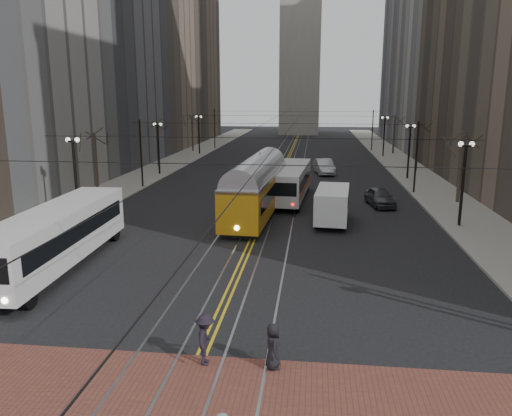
% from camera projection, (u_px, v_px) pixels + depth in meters
% --- Properties ---
extents(ground, '(260.00, 260.00, 0.00)m').
position_uv_depth(ground, '(208.00, 342.00, 18.31)').
color(ground, black).
rests_on(ground, ground).
extents(sidewalk_left, '(5.00, 140.00, 0.15)m').
position_uv_depth(sidewalk_left, '(166.00, 166.00, 63.59)').
color(sidewalk_left, gray).
rests_on(sidewalk_left, ground).
extents(sidewalk_right, '(5.00, 140.00, 0.15)m').
position_uv_depth(sidewalk_right, '(408.00, 170.00, 60.18)').
color(sidewalk_right, gray).
rests_on(sidewalk_right, ground).
extents(crosswalk_band, '(25.00, 6.00, 0.01)m').
position_uv_depth(crosswalk_band, '(178.00, 408.00, 14.43)').
color(crosswalk_band, brown).
rests_on(crosswalk_band, ground).
extents(streetcar_rails, '(4.80, 130.00, 0.02)m').
position_uv_depth(streetcar_rails, '(284.00, 168.00, 61.90)').
color(streetcar_rails, gray).
rests_on(streetcar_rails, ground).
extents(centre_lines, '(0.42, 130.00, 0.01)m').
position_uv_depth(centre_lines, '(284.00, 168.00, 61.90)').
color(centre_lines, gold).
rests_on(centre_lines, ground).
extents(building_left_mid, '(16.00, 20.00, 34.00)m').
position_uv_depth(building_left_mid, '(81.00, 28.00, 62.01)').
color(building_left_mid, slate).
rests_on(building_left_mid, ground).
extents(building_left_far, '(16.00, 20.00, 40.00)m').
position_uv_depth(building_left_far, '(171.00, 38.00, 100.09)').
color(building_left_far, brown).
rests_on(building_left_far, ground).
extents(building_right_mid, '(16.00, 20.00, 34.00)m').
position_uv_depth(building_right_mid, '(512.00, 21.00, 56.21)').
color(building_right_mid, brown).
rests_on(building_right_mid, ground).
extents(building_right_far, '(16.00, 20.00, 40.00)m').
position_uv_depth(building_right_far, '(433.00, 35.00, 94.30)').
color(building_right_far, slate).
rests_on(building_right_far, ground).
extents(lamp_posts, '(27.60, 57.20, 5.60)m').
position_uv_depth(lamp_posts, '(273.00, 163.00, 45.54)').
color(lamp_posts, black).
rests_on(lamp_posts, ground).
extents(street_trees, '(31.68, 53.28, 5.60)m').
position_uv_depth(street_trees, '(278.00, 155.00, 51.83)').
color(street_trees, '#382D23').
rests_on(street_trees, ground).
extents(trolley_wires, '(25.96, 120.00, 6.60)m').
position_uv_depth(trolley_wires, '(278.00, 146.00, 51.22)').
color(trolley_wires, black).
rests_on(trolley_wires, ground).
extents(transit_bus, '(3.06, 12.67, 3.15)m').
position_uv_depth(transit_bus, '(57.00, 239.00, 25.85)').
color(transit_bus, white).
rests_on(transit_bus, ground).
extents(streetcar, '(3.47, 14.60, 3.41)m').
position_uv_depth(streetcar, '(257.00, 193.00, 37.36)').
color(streetcar, orange).
rests_on(streetcar, ground).
extents(rear_bus, '(3.16, 11.37, 2.93)m').
position_uv_depth(rear_bus, '(291.00, 183.00, 42.79)').
color(rear_bus, silver).
rests_on(rear_bus, ground).
extents(cargo_van, '(2.62, 5.79, 2.49)m').
position_uv_depth(cargo_van, '(332.00, 206.00, 34.93)').
color(cargo_van, silver).
rests_on(cargo_van, ground).
extents(sedan_grey, '(2.46, 4.60, 1.49)m').
position_uv_depth(sedan_grey, '(380.00, 197.00, 40.65)').
color(sedan_grey, '#42434A').
rests_on(sedan_grey, ground).
extents(sedan_silver, '(2.63, 5.37, 1.69)m').
position_uv_depth(sedan_silver, '(324.00, 167.00, 57.27)').
color(sedan_silver, '#B2B6BA').
rests_on(sedan_silver, ground).
extents(pedestrian_a, '(0.65, 0.85, 1.56)m').
position_uv_depth(pedestrian_a, '(273.00, 346.00, 16.39)').
color(pedestrian_a, black).
rests_on(pedestrian_a, crosswalk_band).
extents(pedestrian_d, '(0.78, 1.21, 1.77)m').
position_uv_depth(pedestrian_d, '(205.00, 339.00, 16.63)').
color(pedestrian_d, black).
rests_on(pedestrian_d, crosswalk_band).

